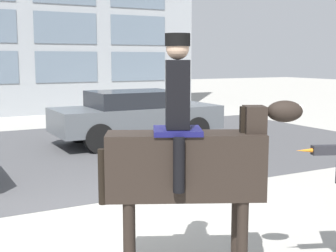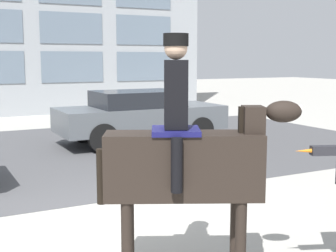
# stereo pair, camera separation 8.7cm
# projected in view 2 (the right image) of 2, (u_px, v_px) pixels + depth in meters

# --- Properties ---
(ground_plane) EXTENTS (80.00, 80.00, 0.00)m
(ground_plane) POSITION_uv_depth(u_px,v_px,m) (103.00, 213.00, 6.90)
(ground_plane) COLOR #9E9B93
(road_surface) EXTENTS (18.53, 8.50, 0.01)m
(road_surface) POSITION_uv_depth(u_px,v_px,m) (36.00, 155.00, 11.07)
(road_surface) COLOR #444447
(road_surface) RESTS_ON ground_plane
(mounted_horse_lead) EXTENTS (1.86, 1.13, 2.49)m
(mounted_horse_lead) POSITION_uv_depth(u_px,v_px,m) (187.00, 159.00, 4.57)
(mounted_horse_lead) COLOR black
(mounted_horse_lead) RESTS_ON ground_plane
(street_car_far_lane) EXTENTS (4.46, 1.89, 1.42)m
(street_car_far_lane) POSITION_uv_depth(u_px,v_px,m) (140.00, 115.00, 12.61)
(street_car_far_lane) COLOR #51565B
(street_car_far_lane) RESTS_ON ground_plane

